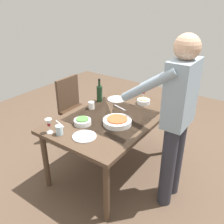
{
  "coord_description": "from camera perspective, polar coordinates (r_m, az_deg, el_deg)",
  "views": [
    {
      "loc": [
        1.99,
        1.41,
        1.97
      ],
      "look_at": [
        0.0,
        0.0,
        0.77
      ],
      "focal_mm": 39.17,
      "sensor_mm": 36.0,
      "label": 1
    }
  ],
  "objects": [
    {
      "name": "ground_plane",
      "position": [
        3.13,
        0.0,
        -12.8
      ],
      "size": [
        6.0,
        6.0,
        0.0
      ],
      "primitive_type": "plane",
      "color": "brown"
    },
    {
      "name": "dining_table",
      "position": [
        2.77,
        0.0,
        -2.25
      ],
      "size": [
        1.47,
        0.96,
        0.72
      ],
      "color": "#4C3828",
      "rests_on": "ground_plane"
    },
    {
      "name": "chair_near",
      "position": [
        3.51,
        -8.95,
        1.6
      ],
      "size": [
        0.4,
        0.4,
        0.91
      ],
      "color": "#352114",
      "rests_on": "ground_plane"
    },
    {
      "name": "person_server",
      "position": [
        2.3,
        14.74,
        -0.75
      ],
      "size": [
        0.42,
        0.61,
        1.69
      ],
      "color": "#2D2D38",
      "rests_on": "ground_plane"
    },
    {
      "name": "wine_bottle",
      "position": [
        3.07,
        -2.93,
        4.43
      ],
      "size": [
        0.07,
        0.07,
        0.3
      ],
      "color": "black",
      "rests_on": "dining_table"
    },
    {
      "name": "wine_glass_left",
      "position": [
        2.45,
        -14.55,
        -2.58
      ],
      "size": [
        0.07,
        0.07,
        0.15
      ],
      "color": "white",
      "rests_on": "dining_table"
    },
    {
      "name": "wine_glass_right",
      "position": [
        3.17,
        7.42,
        4.79
      ],
      "size": [
        0.07,
        0.07,
        0.15
      ],
      "color": "white",
      "rests_on": "dining_table"
    },
    {
      "name": "water_cup_near_left",
      "position": [
        2.42,
        -12.21,
        -4.15
      ],
      "size": [
        0.07,
        0.07,
        0.1
      ],
      "primitive_type": "cylinder",
      "color": "silver",
      "rests_on": "dining_table"
    },
    {
      "name": "water_cup_near_right",
      "position": [
        2.9,
        -4.82,
        1.57
      ],
      "size": [
        0.07,
        0.07,
        0.09
      ],
      "primitive_type": "cylinder",
      "color": "silver",
      "rests_on": "dining_table"
    },
    {
      "name": "serving_bowl_pasta",
      "position": [
        2.55,
        1.23,
        -2.2
      ],
      "size": [
        0.3,
        0.3,
        0.07
      ],
      "color": "silver",
      "rests_on": "dining_table"
    },
    {
      "name": "side_bowl_salad",
      "position": [
        2.57,
        -6.91,
        -2.21
      ],
      "size": [
        0.18,
        0.18,
        0.07
      ],
      "color": "silver",
      "rests_on": "dining_table"
    },
    {
      "name": "side_bowl_bread",
      "position": [
        3.05,
        7.36,
        2.51
      ],
      "size": [
        0.16,
        0.16,
        0.07
      ],
      "color": "silver",
      "rests_on": "dining_table"
    },
    {
      "name": "dinner_plate_near",
      "position": [
        2.36,
        -6.45,
        -5.68
      ],
      "size": [
        0.23,
        0.23,
        0.01
      ],
      "primitive_type": "cylinder",
      "color": "silver",
      "rests_on": "dining_table"
    },
    {
      "name": "dinner_plate_far",
      "position": [
        3.15,
        1.05,
        2.99
      ],
      "size": [
        0.23,
        0.23,
        0.01
      ],
      "primitive_type": "cylinder",
      "color": "silver",
      "rests_on": "dining_table"
    },
    {
      "name": "table_knife",
      "position": [
        2.93,
        1.86,
        1.03
      ],
      "size": [
        0.07,
        0.2,
        0.0
      ],
      "primitive_type": "cube",
      "rotation": [
        0.0,
        0.0,
        -0.28
      ],
      "color": "silver",
      "rests_on": "dining_table"
    },
    {
      "name": "table_fork",
      "position": [
        2.63,
        -12.1,
        -2.71
      ],
      "size": [
        0.07,
        0.18,
        0.0
      ],
      "primitive_type": "cube",
      "rotation": [
        0.0,
        0.0,
        -0.31
      ],
      "color": "silver",
      "rests_on": "dining_table"
    }
  ]
}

